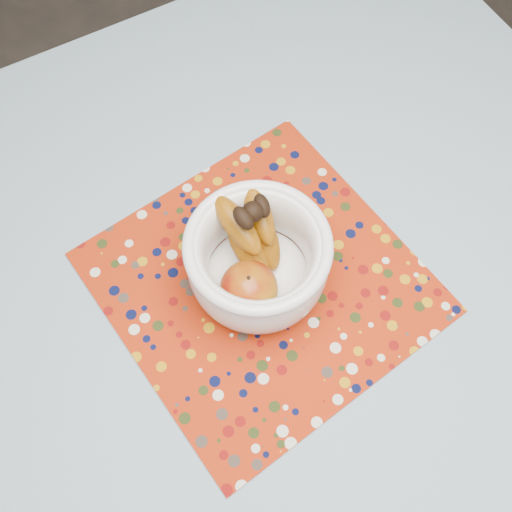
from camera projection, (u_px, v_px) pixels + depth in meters
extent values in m
plane|color=#2D2826|center=(272.00, 417.00, 1.56)|extent=(4.00, 4.00, 0.00)
cube|color=olive|center=(284.00, 326.00, 0.90)|extent=(1.20, 1.20, 0.04)
cylinder|color=olive|center=(351.00, 107.00, 1.55)|extent=(0.06, 0.06, 0.71)
cylinder|color=brown|center=(420.00, 217.00, 1.58)|extent=(0.03, 0.03, 0.42)
cylinder|color=brown|center=(501.00, 150.00, 1.67)|extent=(0.03, 0.03, 0.42)
cube|color=#648AA7|center=(285.00, 320.00, 0.88)|extent=(1.32, 1.32, 0.01)
cube|color=#992108|center=(262.00, 282.00, 0.89)|extent=(0.48, 0.48, 0.00)
cylinder|color=white|center=(258.00, 278.00, 0.89)|extent=(0.10, 0.10, 0.01)
cylinder|color=white|center=(258.00, 275.00, 0.88)|extent=(0.15, 0.15, 0.01)
torus|color=white|center=(258.00, 245.00, 0.79)|extent=(0.20, 0.20, 0.02)
ellipsoid|color=#6E0F04|center=(249.00, 288.00, 0.83)|extent=(0.08, 0.08, 0.07)
sphere|color=black|center=(253.00, 212.00, 0.79)|extent=(0.03, 0.03, 0.03)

